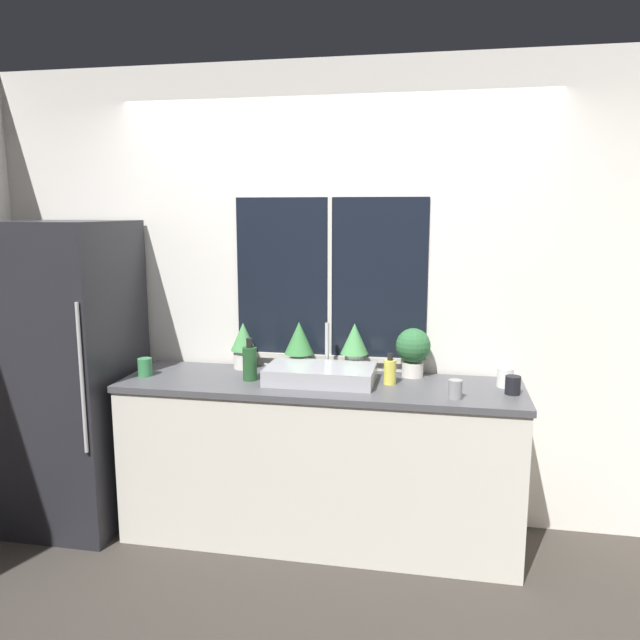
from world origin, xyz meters
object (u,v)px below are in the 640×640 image
at_px(mug_grey, 455,389).
at_px(potted_plant_center_left, 299,342).
at_px(soap_bottle, 390,371).
at_px(refrigerator, 70,375).
at_px(potted_plant_far_right, 413,349).
at_px(sink, 321,374).
at_px(mug_green, 145,367).
at_px(mug_white, 505,377).
at_px(mug_black, 513,385).
at_px(potted_plant_far_left, 243,343).
at_px(bottle_tall, 250,363).
at_px(potted_plant_center_right, 354,344).

bearing_deg(mug_grey, potted_plant_center_left, 156.41).
bearing_deg(soap_bottle, refrigerator, -177.39).
bearing_deg(potted_plant_far_right, sink, -156.15).
relative_size(refrigerator, mug_green, 17.31).
relative_size(potted_plant_center_left, mug_white, 2.82).
xyz_separation_m(potted_plant_far_right, mug_black, (0.52, -0.26, -0.11)).
distance_m(sink, mug_green, 1.02).
bearing_deg(sink, potted_plant_far_left, 156.96).
bearing_deg(potted_plant_far_left, mug_grey, -17.54).
height_order(soap_bottle, mug_black, soap_bottle).
distance_m(bottle_tall, mug_green, 0.62).
bearing_deg(refrigerator, soap_bottle, 2.61).
bearing_deg(potted_plant_center_right, mug_white, -8.41).
height_order(potted_plant_center_right, mug_white, potted_plant_center_right).
distance_m(soap_bottle, mug_white, 0.62).
bearing_deg(potted_plant_far_left, mug_white, -4.68).
bearing_deg(mug_green, mug_black, 0.68).
bearing_deg(mug_black, potted_plant_center_right, 163.40).
height_order(mug_green, mug_grey, mug_green).
relative_size(refrigerator, potted_plant_center_left, 6.10).
xyz_separation_m(mug_green, mug_white, (2.01, 0.16, 0.00)).
height_order(mug_white, mug_black, mug_white).
xyz_separation_m(potted_plant_far_right, mug_green, (-1.51, -0.28, -0.11)).
height_order(potted_plant_far_right, mug_grey, potted_plant_far_right).
distance_m(mug_green, mug_black, 2.03).
height_order(bottle_tall, mug_green, bottle_tall).
xyz_separation_m(potted_plant_far_right, mug_grey, (0.23, -0.39, -0.11)).
distance_m(mug_white, mug_black, 0.14).
xyz_separation_m(refrigerator, potted_plant_far_left, (0.99, 0.27, 0.17)).
height_order(potted_plant_far_left, soap_bottle, potted_plant_far_left).
xyz_separation_m(sink, soap_bottle, (0.38, 0.03, 0.03)).
distance_m(potted_plant_center_left, potted_plant_far_right, 0.67).
height_order(bottle_tall, mug_grey, bottle_tall).
xyz_separation_m(sink, potted_plant_far_right, (0.49, 0.22, 0.12)).
height_order(potted_plant_center_right, bottle_tall, potted_plant_center_right).
relative_size(potted_plant_far_left, mug_white, 2.66).
bearing_deg(mug_black, bottle_tall, 179.77).
relative_size(bottle_tall, mug_green, 2.30).
height_order(potted_plant_center_left, mug_black, potted_plant_center_left).
bearing_deg(potted_plant_far_left, bottle_tall, -65.02).
relative_size(soap_bottle, mug_white, 1.65).
distance_m(soap_bottle, bottle_tall, 0.78).
height_order(mug_white, mug_grey, mug_white).
distance_m(refrigerator, soap_bottle, 1.88).
xyz_separation_m(potted_plant_far_left, potted_plant_center_right, (0.67, 0.00, 0.02)).
bearing_deg(potted_plant_center_right, potted_plant_far_left, -180.00).
height_order(bottle_tall, mug_white, bottle_tall).
xyz_separation_m(potted_plant_far_right, soap_bottle, (-0.11, -0.18, -0.09)).
relative_size(sink, soap_bottle, 3.45).
height_order(refrigerator, mug_green, refrigerator).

